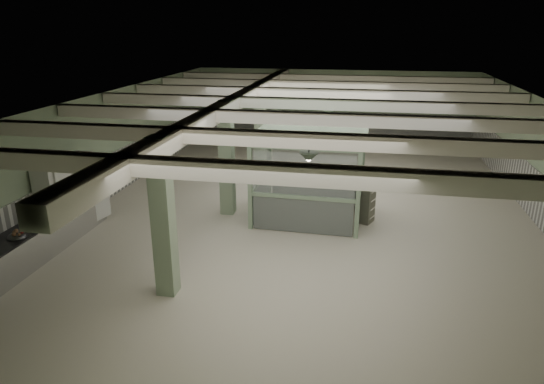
% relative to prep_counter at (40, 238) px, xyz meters
% --- Properties ---
extents(floor, '(20.00, 20.00, 0.00)m').
position_rel_prep_counter_xyz_m(floor, '(6.54, 4.79, -0.46)').
color(floor, beige).
rests_on(floor, ground).
extents(ceiling, '(14.00, 20.00, 0.02)m').
position_rel_prep_counter_xyz_m(ceiling, '(6.54, 4.79, 3.14)').
color(ceiling, silver).
rests_on(ceiling, wall_back).
extents(wall_back, '(14.00, 0.02, 3.60)m').
position_rel_prep_counter_xyz_m(wall_back, '(6.54, 14.79, 1.34)').
color(wall_back, '#A1B792').
rests_on(wall_back, floor).
extents(wall_front, '(14.00, 0.02, 3.60)m').
position_rel_prep_counter_xyz_m(wall_front, '(6.54, -5.21, 1.34)').
color(wall_front, '#A1B792').
rests_on(wall_front, floor).
extents(wall_left, '(0.02, 20.00, 3.60)m').
position_rel_prep_counter_xyz_m(wall_left, '(-0.46, 4.79, 1.34)').
color(wall_left, '#A1B792').
rests_on(wall_left, floor).
extents(wainscot_left, '(0.05, 19.90, 1.50)m').
position_rel_prep_counter_xyz_m(wainscot_left, '(-0.43, 4.79, 0.29)').
color(wainscot_left, silver).
rests_on(wainscot_left, floor).
extents(wainscot_right, '(0.05, 19.90, 1.50)m').
position_rel_prep_counter_xyz_m(wainscot_right, '(13.52, 4.79, 0.29)').
color(wainscot_right, silver).
rests_on(wainscot_right, floor).
extents(wainscot_back, '(13.90, 0.05, 1.50)m').
position_rel_prep_counter_xyz_m(wainscot_back, '(6.54, 14.76, 0.29)').
color(wainscot_back, silver).
rests_on(wainscot_back, floor).
extents(girder, '(0.45, 19.90, 0.40)m').
position_rel_prep_counter_xyz_m(girder, '(4.04, 4.79, 2.92)').
color(girder, white).
rests_on(girder, ceiling).
extents(beam_a, '(13.90, 0.35, 0.32)m').
position_rel_prep_counter_xyz_m(beam_a, '(6.54, -2.71, 2.96)').
color(beam_a, white).
rests_on(beam_a, ceiling).
extents(beam_b, '(13.90, 0.35, 0.32)m').
position_rel_prep_counter_xyz_m(beam_b, '(6.54, -0.21, 2.96)').
color(beam_b, white).
rests_on(beam_b, ceiling).
extents(beam_c, '(13.90, 0.35, 0.32)m').
position_rel_prep_counter_xyz_m(beam_c, '(6.54, 2.29, 2.96)').
color(beam_c, white).
rests_on(beam_c, ceiling).
extents(beam_d, '(13.90, 0.35, 0.32)m').
position_rel_prep_counter_xyz_m(beam_d, '(6.54, 4.79, 2.96)').
color(beam_d, white).
rests_on(beam_d, ceiling).
extents(beam_e, '(13.90, 0.35, 0.32)m').
position_rel_prep_counter_xyz_m(beam_e, '(6.54, 7.29, 2.96)').
color(beam_e, white).
rests_on(beam_e, ceiling).
extents(beam_f, '(13.90, 0.35, 0.32)m').
position_rel_prep_counter_xyz_m(beam_f, '(6.54, 9.79, 2.96)').
color(beam_f, white).
rests_on(beam_f, ceiling).
extents(beam_g, '(13.90, 0.35, 0.32)m').
position_rel_prep_counter_xyz_m(beam_g, '(6.54, 12.29, 2.96)').
color(beam_g, white).
rests_on(beam_g, ceiling).
extents(column_a, '(0.42, 0.42, 3.60)m').
position_rel_prep_counter_xyz_m(column_a, '(4.04, -1.21, 1.34)').
color(column_a, '#90A786').
rests_on(column_a, floor).
extents(column_b, '(0.42, 0.42, 3.60)m').
position_rel_prep_counter_xyz_m(column_b, '(4.04, 3.79, 1.34)').
color(column_b, '#90A786').
rests_on(column_b, floor).
extents(column_c, '(0.42, 0.42, 3.60)m').
position_rel_prep_counter_xyz_m(column_c, '(4.04, 8.79, 1.34)').
color(column_c, '#90A786').
rests_on(column_c, floor).
extents(column_d, '(0.42, 0.42, 3.60)m').
position_rel_prep_counter_xyz_m(column_d, '(4.04, 12.79, 1.34)').
color(column_d, '#90A786').
rests_on(column_d, floor).
extents(pendant_front, '(0.44, 0.44, 0.22)m').
position_rel_prep_counter_xyz_m(pendant_front, '(7.04, -0.21, 2.59)').
color(pendant_front, '#2E3C2D').
rests_on(pendant_front, ceiling).
extents(pendant_mid, '(0.44, 0.44, 0.22)m').
position_rel_prep_counter_xyz_m(pendant_mid, '(7.04, 5.29, 2.59)').
color(pendant_mid, '#2E3C2D').
rests_on(pendant_mid, ceiling).
extents(pendant_back, '(0.44, 0.44, 0.22)m').
position_rel_prep_counter_xyz_m(pendant_back, '(7.04, 10.29, 2.59)').
color(pendant_back, '#2E3C2D').
rests_on(pendant_back, ceiling).
extents(prep_counter, '(0.91, 5.22, 0.91)m').
position_rel_prep_counter_xyz_m(prep_counter, '(0.00, 0.00, 0.00)').
color(prep_counter, '#B7B7BB').
rests_on(prep_counter, floor).
extents(pitcher_near, '(0.23, 0.26, 0.28)m').
position_rel_prep_counter_xyz_m(pitcher_near, '(-0.11, 0.15, 0.58)').
color(pitcher_near, '#B7B7BB').
rests_on(pitcher_near, prep_counter).
extents(pitcher_far, '(0.25, 0.26, 0.27)m').
position_rel_prep_counter_xyz_m(pitcher_far, '(0.17, 0.28, 0.57)').
color(pitcher_far, '#B7B7BB').
rests_on(pitcher_far, prep_counter).
extents(veg_colander, '(0.54, 0.54, 0.20)m').
position_rel_prep_counter_xyz_m(veg_colander, '(0.17, -0.99, 0.54)').
color(veg_colander, '#3D3D42').
rests_on(veg_colander, prep_counter).
extents(orange_bowl, '(0.32, 0.32, 0.10)m').
position_rel_prep_counter_xyz_m(orange_bowl, '(0.10, 0.92, 0.49)').
color(orange_bowl, '#B2B2B7').
rests_on(orange_bowl, prep_counter).
extents(walkin_cooler, '(0.82, 2.24, 2.05)m').
position_rel_prep_counter_xyz_m(walkin_cooler, '(-0.08, 1.60, 0.56)').
color(walkin_cooler, silver).
rests_on(walkin_cooler, floor).
extents(guard_booth, '(3.42, 2.92, 2.70)m').
position_rel_prep_counter_xyz_m(guard_booth, '(6.62, 3.90, 1.35)').
color(guard_booth, gray).
rests_on(guard_booth, floor).
extents(filing_cabinet, '(0.54, 0.62, 1.13)m').
position_rel_prep_counter_xyz_m(filing_cabinet, '(8.40, 3.82, 0.10)').
color(filing_cabinet, '#636352').
rests_on(filing_cabinet, floor).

